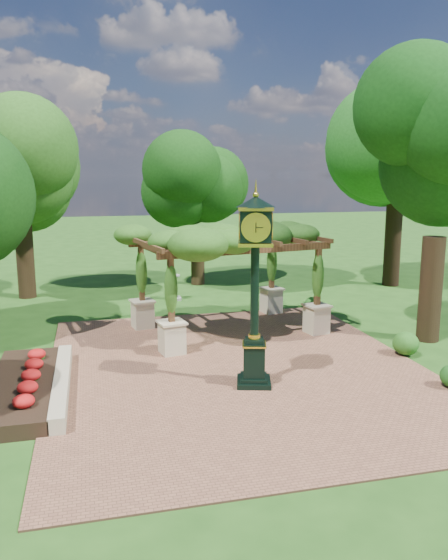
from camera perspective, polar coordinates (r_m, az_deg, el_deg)
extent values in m
plane|color=#1E4714|center=(14.28, 2.45, -10.57)|extent=(120.00, 120.00, 0.00)
cube|color=brown|center=(15.17, 1.38, -9.16)|extent=(10.00, 12.00, 0.04)
cube|color=#C6B793|center=(14.19, -16.59, -10.31)|extent=(0.35, 5.00, 0.40)
cube|color=red|center=(14.27, -20.26, -10.49)|extent=(1.50, 5.00, 0.36)
cube|color=black|center=(14.00, 3.13, -10.57)|extent=(1.03, 1.03, 0.13)
cube|color=black|center=(13.80, 3.15, -8.38)|extent=(0.65, 0.65, 0.94)
cube|color=gold|center=(13.67, 3.17, -6.72)|extent=(0.72, 0.72, 0.04)
cylinder|color=black|center=(13.32, 3.23, -1.11)|extent=(0.26, 0.26, 2.41)
cube|color=black|center=(13.08, 3.31, 5.65)|extent=(0.90, 0.90, 0.73)
cylinder|color=beige|center=(12.71, 3.35, 5.49)|extent=(0.62, 0.20, 0.63)
cone|color=black|center=(13.04, 3.33, 8.18)|extent=(1.16, 1.16, 0.26)
sphere|color=gold|center=(13.04, 3.34, 8.87)|extent=(0.15, 0.15, 0.15)
cube|color=beige|center=(16.25, -5.46, -6.06)|extent=(0.77, 0.77, 0.92)
cube|color=#4F321B|center=(15.89, -5.56, -1.05)|extent=(0.19, 0.19, 1.88)
cube|color=beige|center=(18.48, 9.64, -4.08)|extent=(0.77, 0.77, 0.92)
cube|color=#4F321B|center=(18.16, 9.78, 0.35)|extent=(0.19, 0.19, 1.88)
cube|color=beige|center=(19.06, -8.50, -3.58)|extent=(0.77, 0.77, 0.92)
cube|color=#4F321B|center=(18.75, -8.63, 0.71)|extent=(0.19, 0.19, 1.88)
cube|color=beige|center=(20.99, 4.96, -2.16)|extent=(0.77, 0.77, 0.92)
cube|color=#4F321B|center=(20.71, 5.02, 1.75)|extent=(0.19, 0.19, 1.88)
cube|color=#4F321B|center=(16.70, 2.66, 3.14)|extent=(5.82, 1.24, 0.22)
cube|color=#4F321B|center=(19.45, -1.48, 4.24)|extent=(5.82, 1.24, 0.22)
ellipsoid|color=#295518|center=(18.03, 0.44, 4.60)|extent=(6.48, 4.70, 1.02)
cube|color=gray|center=(23.39, -5.26, -1.92)|extent=(0.64, 0.64, 0.11)
cylinder|color=gray|center=(23.28, -5.28, -0.75)|extent=(0.32, 0.32, 0.98)
cylinder|color=gray|center=(23.19, -5.31, 0.48)|extent=(0.60, 0.60, 0.05)
ellipsoid|color=#255A19|center=(16.92, 18.46, -6.30)|extent=(0.97, 0.97, 0.68)
ellipsoid|color=#26621C|center=(21.14, 9.28, -2.59)|extent=(0.87, 0.87, 0.62)
cylinder|color=#312113|center=(24.95, -20.04, 1.94)|extent=(0.74, 0.74, 3.25)
ellipsoid|color=#255117|center=(24.69, -20.69, 11.60)|extent=(4.68, 4.68, 5.14)
cylinder|color=#332414|center=(26.41, -2.76, 2.55)|extent=(0.65, 0.65, 2.80)
ellipsoid|color=#11370D|center=(26.13, -2.84, 10.41)|extent=(3.66, 3.66, 4.42)
cylinder|color=black|center=(27.25, 17.21, 3.69)|extent=(0.77, 0.77, 4.08)
ellipsoid|color=#1F5E1B|center=(27.15, 17.86, 14.76)|extent=(5.33, 5.33, 6.44)
cylinder|color=#2F2013|center=(18.46, 20.79, -0.91)|extent=(0.71, 0.71, 3.34)
ellipsoid|color=#0F390E|center=(18.13, 21.72, 12.55)|extent=(4.31, 4.31, 5.28)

